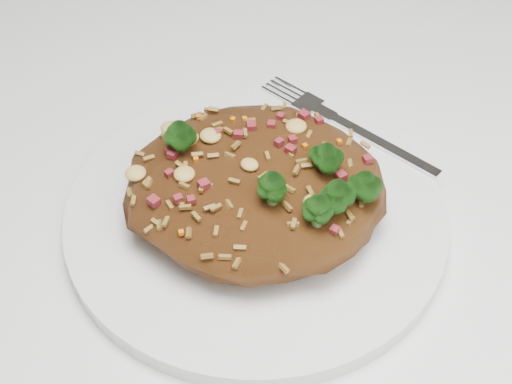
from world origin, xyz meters
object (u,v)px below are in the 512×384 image
plate (256,214)px  fork (357,130)px  fried_rice (258,178)px  dining_table (304,239)px

plate → fork: bearing=48.1°
fried_rice → fork: size_ratio=1.29×
plate → fork: size_ratio=1.94×
dining_table → fried_rice: (-0.04, -0.06, 0.13)m
dining_table → fried_rice: fried_rice is taller
fork → dining_table: bearing=-109.3°
dining_table → fried_rice: size_ratio=6.86×
plate → fried_rice: 0.04m
dining_table → plate: (-0.04, -0.06, 0.10)m
plate → fork: (0.07, 0.08, 0.01)m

